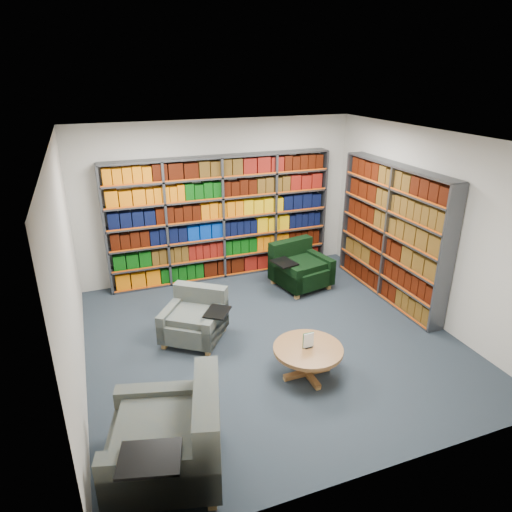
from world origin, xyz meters
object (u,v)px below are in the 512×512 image
object	(u,v)px
chair_teal_left	(196,319)
chair_teal_front	(176,441)
chair_green_right	(298,268)
coffee_table	(308,353)

from	to	relation	value
chair_teal_left	chair_teal_front	world-z (taller)	chair_teal_front
chair_green_right	coffee_table	xyz separation A→B (m)	(-1.01, -2.41, 0.01)
chair_green_right	chair_teal_front	xyz separation A→B (m)	(-2.83, -3.31, 0.07)
chair_green_right	coffee_table	size ratio (longest dim) A/B	1.26
chair_teal_front	coffee_table	bearing A→B (deg)	26.39
chair_green_right	chair_teal_left	bearing A→B (deg)	-153.57
chair_green_right	coffee_table	distance (m)	2.61
chair_teal_left	chair_teal_front	xyz separation A→B (m)	(-0.73, -2.27, 0.09)
chair_teal_left	chair_green_right	world-z (taller)	chair_green_right
chair_teal_front	chair_teal_left	bearing A→B (deg)	72.07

